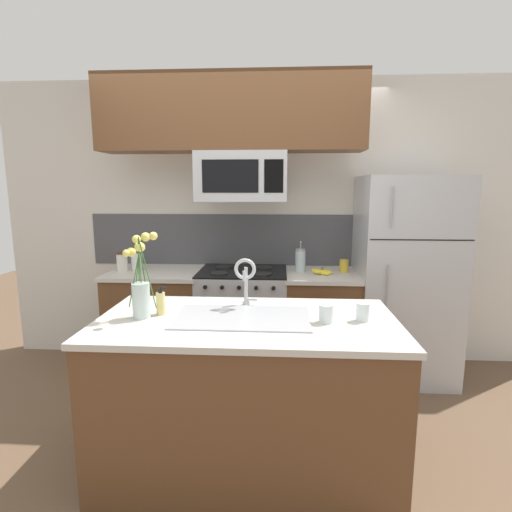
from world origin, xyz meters
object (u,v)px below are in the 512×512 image
object	(u,v)px
sink_faucet	(245,275)
spare_glass	(363,312)
french_press	(300,260)
dish_soap_bottle	(161,303)
storage_jar_tall	(122,262)
drinking_glass	(326,314)
storage_jar_medium	(137,260)
coffee_tin	(344,266)
banana_bunch	(322,272)
microwave	(242,177)
stove_range	(243,321)
refrigerator	(404,278)
flower_vase	(141,289)

from	to	relation	value
sink_faucet	spare_glass	world-z (taller)	sink_faucet
french_press	sink_faucet	size ratio (longest dim) A/B	0.87
sink_faucet	dish_soap_bottle	distance (m)	0.53
storage_jar_tall	drinking_glass	size ratio (longest dim) A/B	1.66
storage_jar_medium	coffee_tin	world-z (taller)	storage_jar_medium
french_press	dish_soap_bottle	distance (m)	1.54
dish_soap_bottle	spare_glass	xyz separation A→B (m)	(1.14, -0.04, -0.02)
storage_jar_medium	banana_bunch	world-z (taller)	storage_jar_medium
banana_bunch	coffee_tin	xyz separation A→B (m)	(0.20, 0.11, 0.03)
microwave	banana_bunch	world-z (taller)	microwave
stove_range	spare_glass	size ratio (longest dim) A/B	9.19
dish_soap_bottle	banana_bunch	bearing A→B (deg)	47.89
drinking_glass	storage_jar_medium	bearing A→B (deg)	139.10
microwave	french_press	world-z (taller)	microwave
storage_jar_tall	spare_glass	world-z (taller)	storage_jar_tall
storage_jar_medium	banana_bunch	bearing A→B (deg)	-3.12
coffee_tin	storage_jar_tall	bearing A→B (deg)	-177.86
banana_bunch	drinking_glass	distance (m)	1.24
stove_range	storage_jar_tall	xyz separation A→B (m)	(-1.07, -0.02, 0.53)
banana_bunch	drinking_glass	world-z (taller)	drinking_glass
banana_bunch	drinking_glass	bearing A→B (deg)	-94.82
storage_jar_tall	drinking_glass	xyz separation A→B (m)	(1.64, -1.27, -0.03)
refrigerator	banana_bunch	xyz separation A→B (m)	(-0.71, -0.08, 0.07)
refrigerator	banana_bunch	world-z (taller)	refrigerator
banana_bunch	flower_vase	xyz separation A→B (m)	(-1.14, -1.21, 0.14)
storage_jar_medium	sink_faucet	size ratio (longest dim) A/B	0.57
french_press	sink_faucet	bearing A→B (deg)	-109.53
microwave	french_press	distance (m)	0.88
banana_bunch	dish_soap_bottle	distance (m)	1.56
storage_jar_tall	storage_jar_medium	size ratio (longest dim) A/B	0.95
coffee_tin	spare_glass	size ratio (longest dim) A/B	1.09
microwave	dish_soap_bottle	world-z (taller)	microwave
microwave	spare_glass	world-z (taller)	microwave
drinking_glass	spare_glass	distance (m)	0.21
coffee_tin	flower_vase	xyz separation A→B (m)	(-1.33, -1.32, 0.11)
storage_jar_medium	french_press	world-z (taller)	french_press
french_press	flower_vase	bearing A→B (deg)	-125.77
storage_jar_tall	stove_range	bearing A→B (deg)	1.22
storage_jar_medium	spare_glass	bearing A→B (deg)	-36.51
sink_faucet	banana_bunch	bearing A→B (deg)	59.77
stove_range	microwave	size ratio (longest dim) A/B	1.25
microwave	refrigerator	bearing A→B (deg)	1.69
flower_vase	spare_glass	bearing A→B (deg)	0.57
storage_jar_medium	dish_soap_bottle	world-z (taller)	storage_jar_medium
flower_vase	storage_jar_tall	bearing A→B (deg)	116.18
stove_range	sink_faucet	world-z (taller)	sink_faucet
dish_soap_bottle	spare_glass	bearing A→B (deg)	-2.11
banana_bunch	dish_soap_bottle	world-z (taller)	dish_soap_bottle
spare_glass	drinking_glass	bearing A→B (deg)	-168.71
flower_vase	microwave	bearing A→B (deg)	69.97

